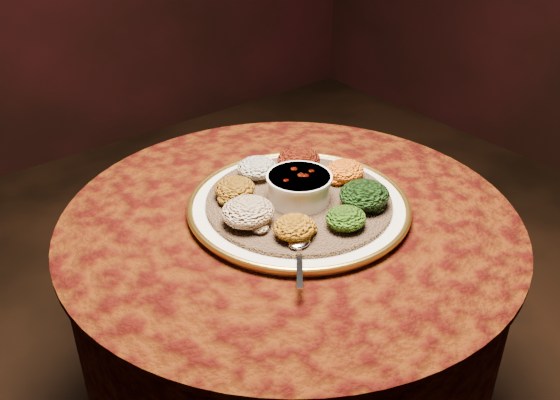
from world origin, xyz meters
TOP-DOWN VIEW (x-y plane):
  - table at (0.00, 0.00)m, footprint 0.96×0.96m
  - platter at (0.03, 0.01)m, footprint 0.55×0.55m
  - injera at (0.03, 0.01)m, footprint 0.50×0.50m
  - stew_bowl at (0.03, 0.01)m, footprint 0.14×0.14m
  - spoon at (-0.08, -0.13)m, footprint 0.11×0.12m
  - portion_ayib at (0.02, 0.14)m, footprint 0.09×0.09m
  - portion_kitfo at (0.12, 0.11)m, footprint 0.10×0.09m
  - portion_tikil at (0.16, 0.01)m, footprint 0.09×0.08m
  - portion_gomen at (0.12, -0.09)m, footprint 0.11×0.10m
  - portion_mixveg at (0.03, -0.13)m, footprint 0.08×0.08m
  - portion_kik at (-0.06, -0.09)m, footprint 0.08×0.08m
  - portion_timatim at (-0.11, 0.00)m, footprint 0.11×0.10m
  - portion_shiro at (-0.07, 0.10)m, footprint 0.09×0.08m

SIDE VIEW (x-z plane):
  - table at x=0.00m, z-range 0.19..0.92m
  - platter at x=0.03m, z-range 0.73..0.76m
  - injera at x=0.03m, z-range 0.75..0.76m
  - spoon at x=-0.08m, z-range 0.76..0.77m
  - portion_mixveg at x=0.03m, z-range 0.76..0.80m
  - portion_kik at x=-0.06m, z-range 0.76..0.80m
  - portion_shiro at x=-0.07m, z-range 0.76..0.80m
  - portion_tikil at x=0.16m, z-range 0.76..0.80m
  - portion_ayib at x=0.02m, z-range 0.76..0.80m
  - portion_kitfo at x=0.12m, z-range 0.76..0.81m
  - portion_gomen at x=0.12m, z-range 0.76..0.81m
  - portion_timatim at x=-0.11m, z-range 0.76..0.81m
  - stew_bowl at x=0.03m, z-range 0.77..0.82m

